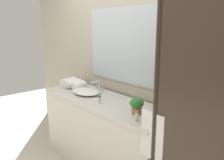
{
  "coord_description": "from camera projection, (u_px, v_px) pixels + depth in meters",
  "views": [
    {
      "loc": [
        1.95,
        -1.6,
        1.71
      ],
      "look_at": [
        0.15,
        0.0,
        1.15
      ],
      "focal_mm": 36.59,
      "sensor_mm": 36.0,
      "label": 1
    }
  ],
  "objects": [
    {
      "name": "sink_basin",
      "position": [
        86.0,
        91.0,
        2.83
      ],
      "size": [
        0.4,
        0.29,
        0.06
      ],
      "primitive_type": "ellipsoid",
      "color": "white",
      "rests_on": "vanity_cabinet"
    },
    {
      "name": "rolled_towel_near_edge",
      "position": [
        69.0,
        82.0,
        3.18
      ],
      "size": [
        0.16,
        0.24,
        0.12
      ],
      "primitive_type": "cylinder",
      "rotation": [
        1.57,
        0.0,
        0.21
      ],
      "color": "white",
      "rests_on": "vanity_cabinet"
    },
    {
      "name": "wall_back_with_mirror",
      "position": [
        125.0,
        61.0,
        2.77
      ],
      "size": [
        4.4,
        0.06,
        2.6
      ],
      "color": "#B2A893",
      "rests_on": "ground_plane"
    },
    {
      "name": "vanity_cabinet",
      "position": [
        104.0,
        134.0,
        2.75
      ],
      "size": [
        1.8,
        0.58,
        0.9
      ],
      "color": "silver",
      "rests_on": "ground_plane"
    },
    {
      "name": "amenity_bottle_lotion",
      "position": [
        137.0,
        117.0,
        2.01
      ],
      "size": [
        0.03,
        0.03,
        0.09
      ],
      "color": "silver",
      "rests_on": "vanity_cabinet"
    },
    {
      "name": "rolled_towel_middle",
      "position": [
        73.0,
        84.0,
        3.09
      ],
      "size": [
        0.13,
        0.24,
        0.12
      ],
      "primitive_type": "cylinder",
      "rotation": [
        1.57,
        0.0,
        -0.09
      ],
      "color": "white",
      "rests_on": "vanity_cabinet"
    },
    {
      "name": "shower_enclosure",
      "position": [
        200.0,
        131.0,
        1.56
      ],
      "size": [
        1.2,
        0.59,
        2.0
      ],
      "color": "#2D2319",
      "rests_on": "ground_plane"
    },
    {
      "name": "potted_plant",
      "position": [
        137.0,
        105.0,
        2.17
      ],
      "size": [
        0.13,
        0.13,
        0.16
      ],
      "color": "#B77A51",
      "rests_on": "vanity_cabinet"
    },
    {
      "name": "soap_dish",
      "position": [
        130.0,
        102.0,
        2.49
      ],
      "size": [
        0.1,
        0.07,
        0.04
      ],
      "color": "silver",
      "rests_on": "vanity_cabinet"
    },
    {
      "name": "faucet",
      "position": [
        98.0,
        87.0,
        2.95
      ],
      "size": [
        0.17,
        0.16,
        0.14
      ],
      "color": "silver",
      "rests_on": "vanity_cabinet"
    },
    {
      "name": "amenity_bottle_body_wash",
      "position": [
        99.0,
        100.0,
        2.48
      ],
      "size": [
        0.03,
        0.03,
        0.08
      ],
      "color": "silver",
      "rests_on": "vanity_cabinet"
    },
    {
      "name": "amenity_bottle_shampoo",
      "position": [
        100.0,
        97.0,
        2.55
      ],
      "size": [
        0.02,
        0.02,
        0.09
      ],
      "color": "silver",
      "rests_on": "vanity_cabinet"
    },
    {
      "name": "rolled_towel_far_edge",
      "position": [
        79.0,
        85.0,
        3.03
      ],
      "size": [
        0.14,
        0.21,
        0.11
      ],
      "primitive_type": "cylinder",
      "rotation": [
        1.57,
        0.0,
        0.2
      ],
      "color": "white",
      "rests_on": "vanity_cabinet"
    }
  ]
}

